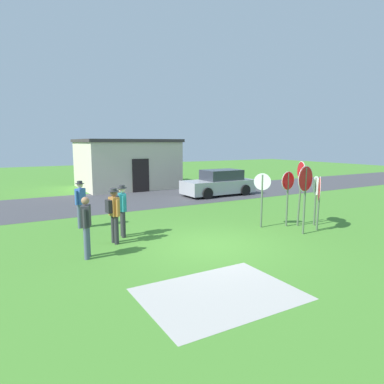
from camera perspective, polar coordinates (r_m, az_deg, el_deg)
The scene contains 15 objects.
ground_plane at distance 10.44m, azimuth 2.99°, elevation -9.05°, with size 80.00×80.00×0.00m, color #47842D.
street_asphalt at distance 18.74m, azimuth -12.70°, elevation -1.42°, with size 60.00×6.40×0.01m, color #424247.
concrete_path at distance 7.36m, azimuth 4.65°, elevation -16.75°, with size 3.20×2.40×0.01m, color #ADAAA3.
building_background at distance 24.09m, azimuth -11.05°, elevation 4.77°, with size 6.26×5.61×3.34m.
parked_car_on_street at distance 20.18m, azimuth 4.55°, elevation 1.41°, with size 4.31×2.04×1.51m.
stop_sign_tallest at distance 12.62m, azimuth 11.74°, elevation 0.07°, with size 0.42×0.48×2.01m.
stop_sign_far_back at distance 13.50m, azimuth 20.17°, elevation -0.05°, with size 0.35×0.63×1.88m.
stop_sign_rear_left at distance 12.01m, azimuth 18.57°, elevation 0.80°, with size 0.88×0.19×2.35m.
stop_sign_nearest at distance 13.19m, azimuth 17.83°, elevation 1.54°, with size 0.34×0.65×2.44m.
stop_sign_rear_right at distance 12.99m, azimuth 15.85°, elevation 0.42°, with size 0.70×0.09×2.07m.
stop_sign_center_cluster at distance 12.77m, azimuth 20.64°, elevation -0.30°, with size 0.67×0.63×1.94m.
person_in_teal at distance 10.69m, azimuth -13.08°, elevation -3.25°, with size 0.41×0.57×1.74m.
person_with_sunhat at distance 9.55m, azimuth -17.41°, elevation -5.16°, with size 0.34×0.54×1.69m.
person_on_left at distance 13.03m, azimuth -18.29°, elevation -1.50°, with size 0.44×0.41×1.74m.
person_in_dark_shirt at distance 11.39m, azimuth -11.77°, elevation -2.49°, with size 0.42×0.56×1.74m.
Camera 1 is at (-5.44, -8.34, 3.12)m, focal length 31.61 mm.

